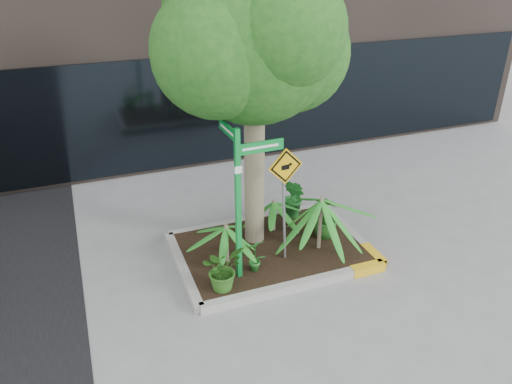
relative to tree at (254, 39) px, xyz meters
name	(u,v)px	position (x,y,z in m)	size (l,w,h in m)	color
ground	(267,265)	(-0.02, -0.68, -3.67)	(80.00, 80.00, 0.00)	gray
planter	(273,249)	(0.21, -0.41, -3.56)	(3.35, 2.36, 0.15)	#9E9E99
tree	(254,39)	(0.00, 0.00, 0.00)	(3.35, 2.97, 5.02)	gray
palm_front	(322,200)	(0.95, -0.70, -2.57)	(1.13, 1.13, 1.26)	gray
palm_left	(226,227)	(-0.68, -0.52, -2.86)	(0.79, 0.79, 0.88)	gray
palm_back	(274,202)	(0.44, 0.14, -2.94)	(0.70, 0.70, 0.78)	gray
shrub_a	(222,269)	(-0.97, -1.18, -3.17)	(0.63, 0.63, 0.70)	#295D1A
shrub_b	(326,217)	(1.23, -0.39, -3.12)	(0.45, 0.45, 0.80)	#21591A
shrub_c	(255,254)	(-0.33, -0.93, -3.21)	(0.32, 0.32, 0.60)	#216C23
shrub_d	(294,198)	(0.99, 0.44, -3.10)	(0.46, 0.46, 0.84)	#1D6524
street_sign_post	(240,191)	(-0.57, -0.93, -2.03)	(0.79, 0.78, 2.65)	#0D9234
cattle_sign	(285,185)	(0.26, -0.71, -2.17)	(0.61, 0.22, 1.98)	slate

